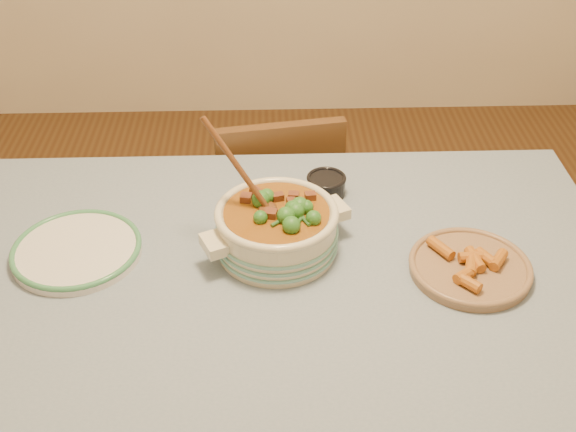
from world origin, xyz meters
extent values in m
cube|color=brown|center=(0.00, 0.00, 0.72)|extent=(1.60, 1.00, 0.05)
cube|color=#7C8DA2|center=(0.00, 0.00, 0.75)|extent=(1.68, 1.08, 0.01)
cylinder|color=brown|center=(-0.73, 0.43, 0.35)|extent=(0.07, 0.07, 0.70)
cylinder|color=brown|center=(0.73, 0.43, 0.35)|extent=(0.07, 0.07, 0.70)
cylinder|color=beige|center=(0.06, 0.12, 0.81)|extent=(0.36, 0.36, 0.11)
torus|color=beige|center=(0.06, 0.12, 0.86)|extent=(0.28, 0.28, 0.02)
cube|color=beige|center=(0.19, 0.18, 0.82)|extent=(0.07, 0.08, 0.03)
cube|color=beige|center=(-0.08, 0.05, 0.82)|extent=(0.07, 0.08, 0.03)
cylinder|color=#975616|center=(0.06, 0.12, 0.86)|extent=(0.24, 0.24, 0.02)
cylinder|color=silver|center=(-0.40, 0.11, 0.77)|extent=(0.37, 0.37, 0.02)
torus|color=#3E8A58|center=(-0.40, 0.11, 0.78)|extent=(0.29, 0.29, 0.01)
cylinder|color=black|center=(0.19, 0.34, 0.78)|extent=(0.12, 0.12, 0.05)
torus|color=black|center=(0.19, 0.34, 0.80)|extent=(0.10, 0.10, 0.01)
cylinder|color=black|center=(0.19, 0.34, 0.79)|extent=(0.08, 0.08, 0.01)
cylinder|color=#916B50|center=(0.48, 0.02, 0.77)|extent=(0.28, 0.28, 0.02)
torus|color=#916B50|center=(0.48, 0.02, 0.77)|extent=(0.27, 0.27, 0.02)
cube|color=brown|center=(0.05, 0.78, 0.40)|extent=(0.43, 0.43, 0.04)
cube|color=brown|center=(0.08, 0.61, 0.61)|extent=(0.38, 0.10, 0.40)
cylinder|color=brown|center=(0.18, 0.96, 0.20)|extent=(0.04, 0.04, 0.40)
cylinder|color=brown|center=(-0.14, 0.91, 0.20)|extent=(0.04, 0.04, 0.40)
cylinder|color=brown|center=(0.23, 0.64, 0.20)|extent=(0.04, 0.04, 0.40)
cylinder|color=brown|center=(-0.09, 0.59, 0.20)|extent=(0.04, 0.04, 0.40)
camera|label=1|loc=(0.04, -1.18, 1.80)|focal=45.00mm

